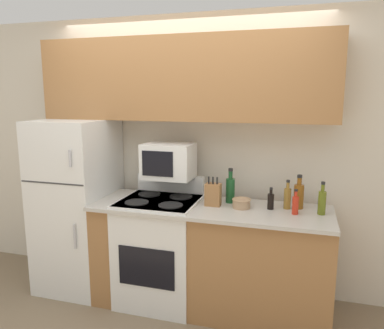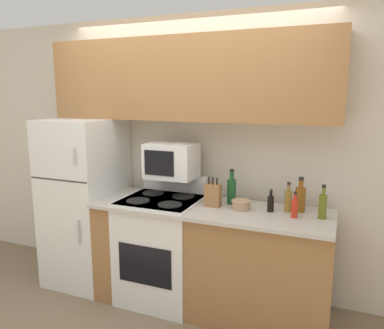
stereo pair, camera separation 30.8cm
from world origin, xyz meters
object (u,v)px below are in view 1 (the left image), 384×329
(refrigerator, at_px, (78,204))
(microwave, at_px, (169,161))
(bottle_hot_sauce, at_px, (295,204))
(bowl, at_px, (241,203))
(bottle_soy_sauce, at_px, (271,201))
(bottle_vinegar, at_px, (287,198))
(bottle_whiskey, at_px, (299,195))
(bottle_olive_oil, at_px, (322,202))
(knife_block, at_px, (213,194))
(bottle_wine_green, at_px, (230,189))
(stove, at_px, (160,249))

(refrigerator, bearing_deg, microwave, 5.61)
(bottle_hot_sauce, bearing_deg, bowl, 174.04)
(microwave, relative_size, bottle_soy_sauce, 2.42)
(bottle_vinegar, bearing_deg, bottle_whiskey, 23.30)
(refrigerator, bearing_deg, bottle_whiskey, 2.65)
(bowl, xyz_separation_m, bottle_whiskey, (0.45, 0.12, 0.07))
(refrigerator, distance_m, bottle_whiskey, 2.03)
(bottle_soy_sauce, bearing_deg, bottle_whiskey, 22.21)
(refrigerator, distance_m, bottle_vinegar, 1.94)
(bowl, xyz_separation_m, bottle_olive_oil, (0.62, 0.01, 0.06))
(knife_block, relative_size, bottle_soy_sauce, 1.38)
(microwave, xyz_separation_m, bottle_soy_sauce, (0.91, -0.08, -0.27))
(microwave, relative_size, bottle_vinegar, 1.81)
(refrigerator, xyz_separation_m, bottle_hot_sauce, (2.00, -0.07, 0.19))
(bottle_vinegar, bearing_deg, bottle_wine_green, 174.47)
(stove, distance_m, bottle_olive_oil, 1.44)
(knife_block, relative_size, bottle_hot_sauce, 1.24)
(bottle_olive_oil, xyz_separation_m, bottle_wine_green, (-0.74, 0.12, 0.02))
(bottle_olive_oil, distance_m, bottle_wine_green, 0.75)
(bowl, distance_m, bottle_vinegar, 0.37)
(bowl, xyz_separation_m, bottle_vinegar, (0.36, 0.08, 0.05))
(knife_block, height_order, bottle_whiskey, bottle_whiskey)
(stove, xyz_separation_m, bottle_soy_sauce, (0.94, 0.06, 0.50))
(microwave, xyz_separation_m, bottle_olive_oil, (1.30, -0.11, -0.24))
(stove, xyz_separation_m, bottle_whiskey, (1.16, 0.15, 0.54))
(refrigerator, distance_m, knife_block, 1.35)
(microwave, bearing_deg, bowl, -9.80)
(bottle_hot_sauce, bearing_deg, bottle_soy_sauce, 158.00)
(bottle_soy_sauce, bearing_deg, bottle_hot_sauce, -22.00)
(bottle_soy_sauce, relative_size, bottle_olive_oil, 0.69)
(knife_block, bearing_deg, bottle_whiskey, 10.02)
(bottle_whiskey, xyz_separation_m, bottle_wine_green, (-0.57, 0.01, 0.01))
(bottle_hot_sauce, bearing_deg, refrigerator, 177.90)
(microwave, bearing_deg, refrigerator, -174.39)
(knife_block, distance_m, bottle_vinegar, 0.61)
(bottle_wine_green, bearing_deg, bottle_whiskey, -0.86)
(refrigerator, distance_m, bottle_soy_sauce, 1.81)
(bottle_hot_sauce, bearing_deg, bottle_vinegar, 117.25)
(refrigerator, height_order, bottle_vinegar, refrigerator)
(knife_block, xyz_separation_m, bottle_olive_oil, (0.86, 0.01, 0.01))
(stove, bearing_deg, microwave, 76.52)
(refrigerator, relative_size, knife_block, 6.47)
(stove, distance_m, bowl, 0.85)
(bowl, height_order, bottle_hot_sauce, bottle_hot_sauce)
(bottle_whiskey, height_order, bottle_wine_green, bottle_wine_green)
(refrigerator, height_order, bottle_olive_oil, refrigerator)
(bottle_vinegar, bearing_deg, stove, -174.08)
(bottle_soy_sauce, xyz_separation_m, bottle_olive_oil, (0.39, -0.02, 0.03))
(refrigerator, xyz_separation_m, bottle_soy_sauce, (1.80, 0.01, 0.18))
(bottle_hot_sauce, height_order, bottle_vinegar, bottle_vinegar)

